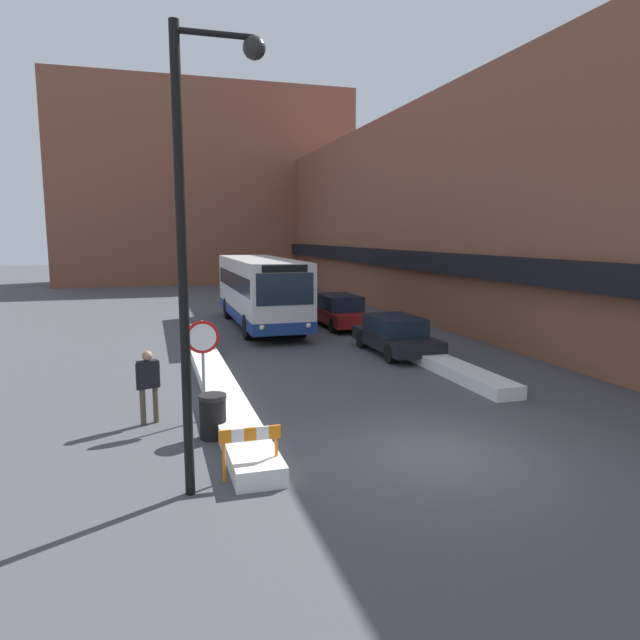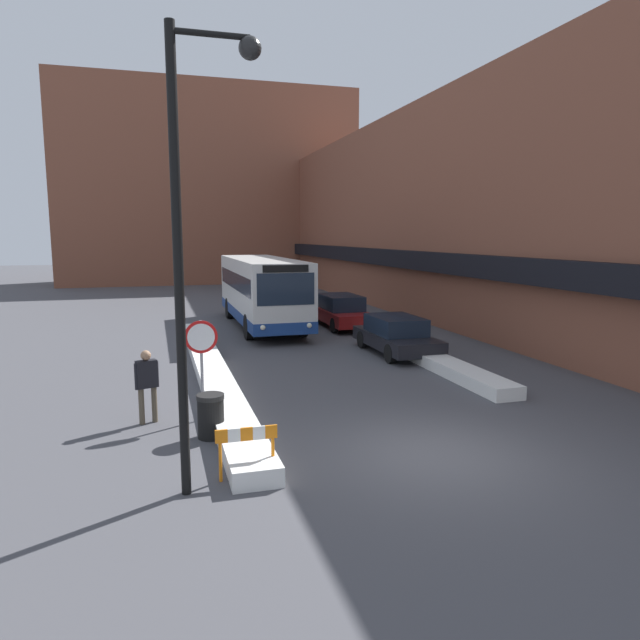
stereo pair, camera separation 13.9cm
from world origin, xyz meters
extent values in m
plane|color=#47474C|center=(0.00, 0.00, 0.00)|extent=(160.00, 160.00, 0.00)
cube|color=brown|center=(10.00, 24.00, 5.42)|extent=(5.00, 60.00, 10.83)
cube|color=black|center=(7.25, 24.00, 3.05)|extent=(0.50, 60.00, 0.90)
cube|color=brown|center=(0.00, 44.31, 8.61)|extent=(26.00, 8.00, 17.21)
cube|color=silver|center=(-3.60, 7.69, 0.18)|extent=(0.90, 16.74, 0.36)
cube|color=silver|center=(3.60, 7.94, 0.19)|extent=(0.90, 10.60, 0.37)
cube|color=silver|center=(-0.37, 16.54, 1.83)|extent=(2.55, 10.18, 2.75)
cube|color=navy|center=(-0.37, 16.54, 0.69)|extent=(2.57, 10.20, 0.48)
cube|color=#192333|center=(-0.37, 16.54, 2.21)|extent=(2.57, 9.37, 0.76)
cube|color=#192333|center=(-0.37, 11.44, 2.24)|extent=(2.24, 0.03, 1.24)
cube|color=black|center=(-0.37, 11.44, 3.02)|extent=(1.78, 0.03, 0.28)
sphere|color=#F2EAC6|center=(-1.28, 11.43, 0.80)|extent=(0.20, 0.20, 0.20)
sphere|color=#F2EAC6|center=(0.55, 11.43, 0.80)|extent=(0.20, 0.20, 0.20)
cylinder|color=black|center=(-1.52, 13.38, 0.53)|extent=(0.28, 1.06, 1.06)
cylinder|color=black|center=(0.79, 13.38, 0.53)|extent=(0.28, 1.06, 1.06)
cylinder|color=black|center=(-1.52, 19.70, 0.53)|extent=(0.28, 1.06, 1.06)
cylinder|color=black|center=(0.79, 19.70, 0.53)|extent=(0.28, 1.06, 1.06)
cube|color=black|center=(3.20, 9.09, 0.50)|extent=(1.81, 4.38, 0.48)
cube|color=#192333|center=(3.20, 9.20, 1.05)|extent=(1.59, 2.41, 0.61)
cylinder|color=black|center=(4.02, 7.73, 0.33)|extent=(0.20, 0.65, 0.65)
cylinder|color=black|center=(2.38, 7.73, 0.33)|extent=(0.20, 0.65, 0.65)
cylinder|color=black|center=(4.02, 10.45, 0.33)|extent=(0.20, 0.65, 0.65)
cylinder|color=black|center=(2.38, 10.45, 0.33)|extent=(0.20, 0.65, 0.65)
cube|color=maroon|center=(3.20, 15.45, 0.55)|extent=(1.81, 4.77, 0.56)
cube|color=#192333|center=(3.20, 15.57, 1.16)|extent=(1.59, 2.63, 0.68)
cylinder|color=black|center=(4.02, 13.97, 0.33)|extent=(0.20, 0.67, 0.67)
cylinder|color=black|center=(2.38, 13.97, 0.33)|extent=(0.20, 0.67, 0.67)
cylinder|color=black|center=(4.02, 16.93, 0.33)|extent=(0.20, 0.67, 0.67)
cylinder|color=black|center=(2.38, 16.93, 0.33)|extent=(0.20, 0.67, 0.67)
cylinder|color=gray|center=(-4.19, 3.44, 1.18)|extent=(0.07, 0.07, 2.35)
cylinder|color=red|center=(-4.19, 3.42, 1.97)|extent=(0.76, 0.03, 0.76)
cylinder|color=white|center=(-4.19, 3.41, 1.97)|extent=(0.62, 0.01, 0.62)
cylinder|color=black|center=(-4.78, -0.41, 3.73)|extent=(0.16, 0.16, 7.45)
cylinder|color=black|center=(-4.18, -0.41, 7.30)|extent=(1.20, 0.10, 0.10)
sphere|color=black|center=(-3.58, -0.41, 7.15)|extent=(0.36, 0.36, 0.36)
cylinder|color=brown|center=(-5.56, 3.49, 0.42)|extent=(0.13, 0.13, 0.84)
cylinder|color=brown|center=(-5.28, 3.59, 0.42)|extent=(0.13, 0.13, 0.84)
cube|color=black|center=(-5.42, 3.54, 1.16)|extent=(0.50, 0.34, 0.63)
sphere|color=#9E7556|center=(-5.42, 3.54, 1.59)|extent=(0.23, 0.23, 0.23)
cylinder|color=black|center=(-5.63, 3.47, 1.13)|extent=(0.10, 0.10, 0.60)
cylinder|color=black|center=(-5.20, 3.61, 1.13)|extent=(0.10, 0.10, 0.60)
cylinder|color=black|center=(-4.12, 2.17, 0.42)|extent=(0.56, 0.56, 0.85)
cylinder|color=black|center=(-4.12, 2.17, 0.90)|extent=(0.59, 0.59, 0.10)
cylinder|color=orange|center=(-4.18, -0.09, 0.35)|extent=(0.06, 0.06, 0.70)
cylinder|color=orange|center=(-3.24, -0.09, 0.35)|extent=(0.06, 0.06, 0.70)
cube|color=orange|center=(-4.15, -0.09, 0.82)|extent=(0.22, 0.04, 0.24)
cube|color=white|center=(-3.93, -0.09, 0.82)|extent=(0.22, 0.04, 0.24)
cube|color=orange|center=(-3.71, -0.09, 0.82)|extent=(0.22, 0.04, 0.24)
cube|color=white|center=(-3.49, -0.09, 0.82)|extent=(0.22, 0.04, 0.24)
cube|color=orange|center=(-3.27, -0.09, 0.82)|extent=(0.22, 0.04, 0.24)
camera|label=1|loc=(-5.28, -9.64, 4.29)|focal=32.00mm
camera|label=2|loc=(-5.15, -9.68, 4.29)|focal=32.00mm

